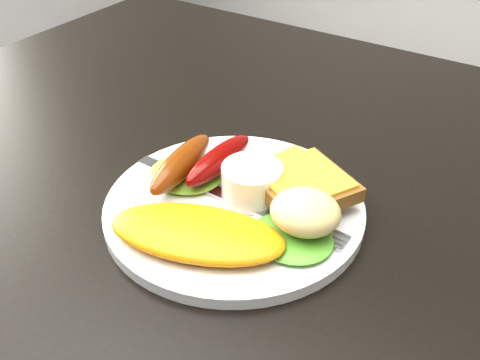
# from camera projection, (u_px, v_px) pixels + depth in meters

# --- Properties ---
(dining_table) EXTENTS (1.20, 0.80, 0.04)m
(dining_table) POSITION_uv_depth(u_px,v_px,m) (329.00, 209.00, 0.58)
(dining_table) COLOR black
(dining_table) RESTS_ON ground
(person) EXTENTS (0.52, 0.40, 1.31)m
(person) POSITION_uv_depth(u_px,v_px,m) (398.00, 81.00, 1.00)
(person) COLOR navy
(person) RESTS_ON ground
(plate) EXTENTS (0.25, 0.25, 0.01)m
(plate) POSITION_uv_depth(u_px,v_px,m) (234.00, 207.00, 0.54)
(plate) COLOR white
(plate) RESTS_ON dining_table
(lettuce_left) EXTENTS (0.08, 0.07, 0.01)m
(lettuce_left) POSITION_uv_depth(u_px,v_px,m) (186.00, 174.00, 0.56)
(lettuce_left) COLOR #4F941C
(lettuce_left) RESTS_ON plate
(lettuce_right) EXTENTS (0.08, 0.08, 0.01)m
(lettuce_right) POSITION_uv_depth(u_px,v_px,m) (292.00, 237.00, 0.49)
(lettuce_right) COLOR #5B9A29
(lettuce_right) RESTS_ON plate
(omelette) EXTENTS (0.17, 0.12, 0.02)m
(omelette) POSITION_uv_depth(u_px,v_px,m) (197.00, 233.00, 0.48)
(omelette) COLOR orange
(omelette) RESTS_ON plate
(sausage_a) EXTENTS (0.04, 0.11, 0.03)m
(sausage_a) POSITION_uv_depth(u_px,v_px,m) (181.00, 163.00, 0.55)
(sausage_a) COLOR #6D2105
(sausage_a) RESTS_ON lettuce_left
(sausage_b) EXTENTS (0.03, 0.10, 0.03)m
(sausage_b) POSITION_uv_depth(u_px,v_px,m) (219.00, 160.00, 0.56)
(sausage_b) COLOR #6E0102
(sausage_b) RESTS_ON lettuce_left
(ramekin) EXTENTS (0.07, 0.07, 0.03)m
(ramekin) POSITION_uv_depth(u_px,v_px,m) (252.00, 182.00, 0.53)
(ramekin) COLOR white
(ramekin) RESTS_ON plate
(toast_a) EXTENTS (0.10, 0.10, 0.01)m
(toast_a) POSITION_uv_depth(u_px,v_px,m) (294.00, 181.00, 0.55)
(toast_a) COLOR olive
(toast_a) RESTS_ON plate
(toast_b) EXTENTS (0.11, 0.11, 0.01)m
(toast_b) POSITION_uv_depth(u_px,v_px,m) (303.00, 185.00, 0.52)
(toast_b) COLOR brown
(toast_b) RESTS_ON toast_a
(potato_salad) EXTENTS (0.07, 0.06, 0.03)m
(potato_salad) POSITION_uv_depth(u_px,v_px,m) (305.00, 212.00, 0.48)
(potato_salad) COLOR beige
(potato_salad) RESTS_ON lettuce_right
(fork) EXTENTS (0.17, 0.02, 0.00)m
(fork) POSITION_uv_depth(u_px,v_px,m) (207.00, 188.00, 0.55)
(fork) COLOR #ADAFB7
(fork) RESTS_ON plate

